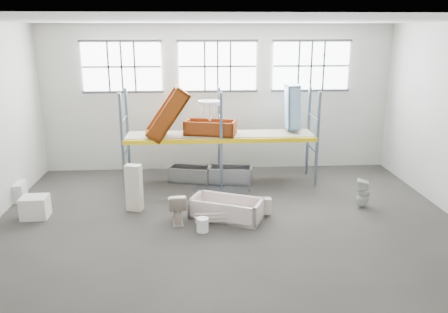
{
  "coord_description": "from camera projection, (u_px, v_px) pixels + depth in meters",
  "views": [
    {
      "loc": [
        -0.76,
        -10.59,
        4.8
      ],
      "look_at": [
        0.0,
        1.5,
        1.4
      ],
      "focal_mm": 36.38,
      "sensor_mm": 36.0,
      "label": 1
    }
  ],
  "objects": [
    {
      "name": "window_mid",
      "position": [
        218.0,
        66.0,
        15.29
      ],
      "size": [
        2.6,
        0.04,
        1.6
      ],
      "primitive_type": "cube",
      "color": "white",
      "rests_on": "wall_back"
    },
    {
      "name": "shelf_deck",
      "position": [
        220.0,
        134.0,
        14.46
      ],
      "size": [
        5.9,
        1.1,
        0.03
      ],
      "primitive_type": "cube",
      "color": "gray",
      "rests_on": "floor"
    },
    {
      "name": "rack_upright_rb",
      "position": [
        308.0,
        131.0,
        15.24
      ],
      "size": [
        0.08,
        0.08,
        3.0
      ],
      "primitive_type": "cube",
      "color": "slate",
      "rests_on": "floor"
    },
    {
      "name": "toilet_beige",
      "position": [
        177.0,
        207.0,
        11.62
      ],
      "size": [
        0.53,
        0.83,
        0.81
      ],
      "primitive_type": "imported",
      "rotation": [
        0.0,
        0.0,
        3.23
      ],
      "color": "beige",
      "rests_on": "floor"
    },
    {
      "name": "rack_upright_la",
      "position": [
        122.0,
        143.0,
        13.72
      ],
      "size": [
        0.08,
        0.08,
        3.0
      ],
      "primitive_type": "cube",
      "color": "slate",
      "rests_on": "floor"
    },
    {
      "name": "wall_front",
      "position": [
        255.0,
        210.0,
        5.99
      ],
      "size": [
        12.0,
        0.1,
        5.0
      ],
      "primitive_type": "cube",
      "color": "#B4B3A8",
      "rests_on": "ground"
    },
    {
      "name": "wet_patch",
      "position": [
        222.0,
        189.0,
        14.11
      ],
      "size": [
        1.8,
        1.8,
        0.0
      ],
      "primitive_type": "cylinder",
      "color": "black",
      "rests_on": "floor"
    },
    {
      "name": "rack_upright_ma",
      "position": [
        221.0,
        141.0,
        13.9
      ],
      "size": [
        0.08,
        0.08,
        3.0
      ],
      "primitive_type": "cube",
      "color": "slate",
      "rests_on": "floor"
    },
    {
      "name": "rack_upright_ra",
      "position": [
        317.0,
        140.0,
        14.08
      ],
      "size": [
        0.08,
        0.08,
        3.0
      ],
      "primitive_type": "cube",
      "color": "slate",
      "rests_on": "floor"
    },
    {
      "name": "ceiling",
      "position": [
        228.0,
        18.0,
        10.15
      ],
      "size": [
        12.0,
        10.0,
        0.1
      ],
      "primitive_type": "cube",
      "color": "silver",
      "rests_on": "ground"
    },
    {
      "name": "bathtub_beige",
      "position": [
        226.0,
        209.0,
        11.89
      ],
      "size": [
        2.04,
        1.54,
        0.54
      ],
      "primitive_type": null,
      "rotation": [
        0.0,
        0.0,
        -0.42
      ],
      "color": "beige",
      "rests_on": "floor"
    },
    {
      "name": "cistern_spare",
      "position": [
        262.0,
        206.0,
        12.05
      ],
      "size": [
        0.48,
        0.27,
        0.44
      ],
      "primitive_type": "cube",
      "rotation": [
        0.0,
        0.0,
        -0.11
      ],
      "color": "beige",
      "rests_on": "bathtub_beige"
    },
    {
      "name": "floor",
      "position": [
        228.0,
        227.0,
        11.53
      ],
      "size": [
        12.0,
        10.0,
        0.1
      ],
      "primitive_type": "cube",
      "color": "#413D38",
      "rests_on": "ground"
    },
    {
      "name": "rack_beam_back",
      "position": [
        219.0,
        132.0,
        15.05
      ],
      "size": [
        6.0,
        0.1,
        0.14
      ],
      "primitive_type": "cube",
      "color": "yellow",
      "rests_on": "floor"
    },
    {
      "name": "sink_on_shelf",
      "position": [
        210.0,
        120.0,
        14.11
      ],
      "size": [
        0.75,
        0.59,
        0.64
      ],
      "primitive_type": "imported",
      "rotation": [
        0.0,
        0.0,
        0.05
      ],
      "color": "white",
      "rests_on": "rust_tub_flat"
    },
    {
      "name": "cistern_tall",
      "position": [
        134.0,
        188.0,
        12.35
      ],
      "size": [
        0.47,
        0.37,
        1.29
      ],
      "primitive_type": "cube",
      "rotation": [
        0.0,
        0.0,
        -0.26
      ],
      "color": "beige",
      "rests_on": "floor"
    },
    {
      "name": "window_right",
      "position": [
        311.0,
        66.0,
        15.49
      ],
      "size": [
        2.6,
        0.04,
        1.6
      ],
      "primitive_type": "cube",
      "color": "white",
      "rests_on": "wall_back"
    },
    {
      "name": "steel_tub_right",
      "position": [
        230.0,
        175.0,
        14.71
      ],
      "size": [
        1.5,
        0.86,
        0.52
      ],
      "primitive_type": null,
      "rotation": [
        0.0,
        0.0,
        -0.14
      ],
      "color": "#B7BAC0",
      "rests_on": "floor"
    },
    {
      "name": "rack_upright_mb",
      "position": [
        219.0,
        132.0,
        15.05
      ],
      "size": [
        0.08,
        0.08,
        3.0
      ],
      "primitive_type": "cube",
      "color": "slate",
      "rests_on": "floor"
    },
    {
      "name": "window_left",
      "position": [
        122.0,
        67.0,
        15.1
      ],
      "size": [
        2.6,
        0.04,
        1.6
      ],
      "primitive_type": "cube",
      "color": "white",
      "rests_on": "wall_back"
    },
    {
      "name": "wall_back",
      "position": [
        218.0,
        98.0,
        15.7
      ],
      "size": [
        12.0,
        0.1,
        5.0
      ],
      "primitive_type": "cube",
      "color": "#B6B5A9",
      "rests_on": "ground"
    },
    {
      "name": "rust_tub_tilted",
      "position": [
        168.0,
        114.0,
        13.93
      ],
      "size": [
        1.48,
        0.97,
        1.71
      ],
      "primitive_type": null,
      "rotation": [
        0.0,
        -0.96,
        0.11
      ],
      "color": "#893A0A",
      "rests_on": "shelf_deck"
    },
    {
      "name": "steel_tub_left",
      "position": [
        191.0,
        174.0,
        14.81
      ],
      "size": [
        1.47,
        0.98,
        0.49
      ],
      "primitive_type": null,
      "rotation": [
        0.0,
        0.0,
        -0.28
      ],
      "color": "#A7AAAE",
      "rests_on": "floor"
    },
    {
      "name": "rust_tub_flat",
      "position": [
        210.0,
        128.0,
        14.29
      ],
      "size": [
        1.72,
        1.11,
        0.45
      ],
      "primitive_type": null,
      "rotation": [
        0.0,
        0.0,
        -0.25
      ],
      "color": "maroon",
      "rests_on": "shelf_deck"
    },
    {
      "name": "carton_far",
      "position": [
        13.0,
        192.0,
        13.13
      ],
      "size": [
        0.7,
        0.7,
        0.53
      ],
      "primitive_type": "cube",
      "rotation": [
        0.0,
        0.0,
        0.11
      ],
      "color": "silver",
      "rests_on": "floor"
    },
    {
      "name": "blue_tub_upright",
      "position": [
        292.0,
        107.0,
        14.56
      ],
      "size": [
        0.46,
        0.67,
        1.43
      ],
      "primitive_type": null,
      "rotation": [
        0.0,
        1.54,
        0.01
      ],
      "color": "#7AA2C6",
      "rests_on": "shelf_deck"
    },
    {
      "name": "carton_near",
      "position": [
        35.0,
        207.0,
        11.94
      ],
      "size": [
        0.7,
        0.6,
        0.58
      ],
      "primitive_type": "cube",
      "rotation": [
        0.0,
        0.0,
        0.03
      ],
      "color": "silver",
      "rests_on": "floor"
    },
    {
      "name": "sink_in_tub",
      "position": [
        241.0,
        212.0,
        11.95
      ],
      "size": [
        0.47,
        0.47,
        0.16
      ],
      "primitive_type": "imported",
      "rotation": [
        0.0,
        0.0,
        0.03
      ],
      "color": "beige",
      "rests_on": "bathtub_beige"
    },
    {
      "name": "toilet_white",
      "position": [
        363.0,
        193.0,
        12.62
      ],
      "size": [
        0.47,
        0.46,
        0.81
      ],
      "primitive_type": "imported",
      "rotation": [
        0.0,
        0.0,
        -1.89
      ],
      "color": "silver",
      "rests_on": "floor"
    },
    {
      "name": "bucket",
      "position": [
        202.0,
        225.0,
        11.13
      ],
      "size": [
        0.39,
        0.39,
        0.35
      ],
      "primitive_type": "cylinder",
      "rotation": [
        0.0,
        0.0,
        -0.43
      ],
      "color": "white",
      "rests_on": "floor"
    },
    {
      "name": "rack_beam_front",
      "position": [
        221.0,
        141.0,
        13.9
      ],
      "size": [
        6.0,
        0.1,
        0.14
      ],
      "primitive_type": "cube",
      "color": "yellow",
      "rests_on": "floor"
    },
    {
      "name": "rack_upright_lb",
      "position": [
        128.0,
        134.0,
        14.87
      ],
      "size": [
        0.08,
        0.08,
        3.0
      ],
      "primitive_type": "cube",
      "color": "slate",
      "rests_on": "floor"
    }
  ]
}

